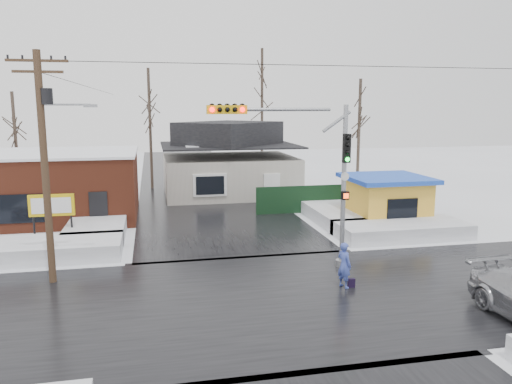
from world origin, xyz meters
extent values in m
plane|color=white|center=(0.00, 0.00, 0.00)|extent=(120.00, 120.00, 0.00)
cube|color=black|center=(0.00, 0.00, 0.01)|extent=(10.00, 120.00, 0.02)
cube|color=black|center=(0.00, 0.00, 0.01)|extent=(120.00, 10.00, 0.02)
cube|color=white|center=(-9.00, 7.00, 0.40)|extent=(7.00, 3.00, 0.80)
cube|color=white|center=(9.00, 7.00, 0.40)|extent=(7.00, 3.00, 0.80)
cube|color=white|center=(-7.00, 12.00, 0.40)|extent=(3.00, 8.00, 0.80)
cube|color=white|center=(7.00, 12.00, 0.40)|extent=(3.00, 8.00, 0.80)
cylinder|color=gray|center=(4.00, 3.00, 3.50)|extent=(0.20, 0.20, 7.00)
cylinder|color=gray|center=(4.00, 3.00, 0.15)|extent=(0.50, 0.50, 0.30)
cylinder|color=gray|center=(1.00, 3.00, 6.80)|extent=(4.60, 0.14, 0.14)
cube|color=gold|center=(-1.00, 3.00, 6.80)|extent=(1.60, 0.28, 0.35)
sphere|color=#FF0C0C|center=(-1.60, 2.84, 6.80)|extent=(0.20, 0.20, 0.20)
sphere|color=#FF0C0C|center=(-0.40, 2.84, 6.80)|extent=(0.20, 0.20, 0.20)
cube|color=black|center=(4.00, 2.80, 5.20)|extent=(0.30, 0.22, 1.20)
sphere|color=#0CE533|center=(4.00, 2.66, 4.75)|extent=(0.18, 0.18, 0.18)
cube|color=black|center=(4.00, 2.80, 3.20)|extent=(0.30, 0.20, 0.35)
cylinder|color=#382619|center=(-8.00, 3.50, 4.50)|extent=(0.28, 0.28, 9.00)
cube|color=#382619|center=(-8.00, 3.50, 8.60)|extent=(2.20, 0.10, 0.10)
cube|color=#382619|center=(-8.00, 3.50, 8.20)|extent=(1.80, 0.10, 0.10)
cylinder|color=black|center=(-7.75, 3.50, 7.30)|extent=(0.44, 0.44, 0.60)
cylinder|color=gray|center=(-7.10, 3.50, 7.00)|extent=(1.80, 0.08, 0.08)
cube|color=gray|center=(-6.20, 3.50, 6.95)|extent=(0.50, 0.22, 0.12)
cube|color=brown|center=(-11.00, 16.00, 2.00)|extent=(12.00, 8.00, 4.00)
cube|color=white|center=(-11.00, 16.00, 4.05)|extent=(12.20, 8.20, 0.15)
cube|color=black|center=(-11.00, 11.98, 1.40)|extent=(3.00, 0.08, 1.60)
cube|color=black|center=(-7.00, 11.98, 1.10)|extent=(1.00, 0.08, 2.20)
cylinder|color=black|center=(-9.90, 9.50, 0.90)|extent=(0.10, 0.10, 1.80)
cylinder|color=black|center=(-8.10, 9.50, 0.90)|extent=(0.10, 0.10, 1.80)
cube|color=gold|center=(-9.00, 9.50, 2.00)|extent=(2.20, 0.18, 1.10)
cube|color=white|center=(-9.00, 9.39, 2.00)|extent=(1.90, 0.02, 0.80)
cube|color=beige|center=(2.00, 22.00, 1.50)|extent=(10.00, 8.00, 3.00)
cube|color=black|center=(2.00, 22.00, 3.90)|extent=(10.40, 8.40, 0.12)
pyramid|color=black|center=(2.00, 22.00, 4.86)|extent=(9.00, 7.00, 1.80)
cube|color=brown|center=(5.20, 23.00, 4.90)|extent=(0.70, 0.70, 1.40)
cube|color=white|center=(0.00, 17.95, 1.40)|extent=(2.40, 0.12, 1.60)
cube|color=gold|center=(9.50, 10.00, 1.30)|extent=(4.00, 4.00, 2.60)
cube|color=blue|center=(9.50, 10.00, 2.75)|extent=(4.60, 4.60, 0.25)
cube|color=black|center=(9.50, 7.97, 1.30)|extent=(1.80, 0.06, 1.20)
cube|color=black|center=(6.50, 14.00, 0.90)|extent=(8.00, 0.12, 1.80)
cylinder|color=#332821|center=(-4.00, 26.00, 5.00)|extent=(0.24, 0.24, 10.00)
cylinder|color=#332821|center=(6.00, 28.00, 6.00)|extent=(0.24, 0.24, 12.00)
cylinder|color=#332821|center=(12.00, 20.00, 4.50)|extent=(0.24, 0.24, 9.00)
cylinder|color=#332821|center=(-14.00, 24.00, 4.00)|extent=(0.24, 0.24, 8.00)
imported|color=#4155B7|center=(3.14, 0.55, 0.89)|extent=(0.65, 0.77, 1.79)
cube|color=black|center=(3.41, 0.47, 0.17)|extent=(0.29, 0.15, 0.35)
camera|label=1|loc=(-3.98, -16.75, 6.96)|focal=35.00mm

